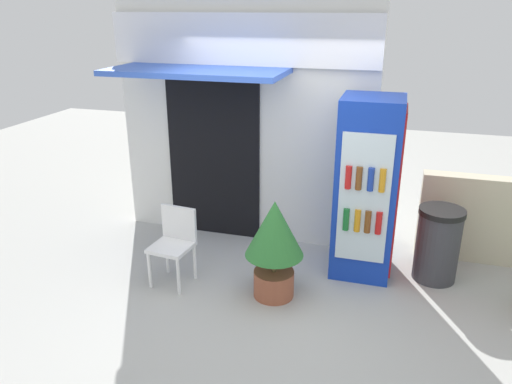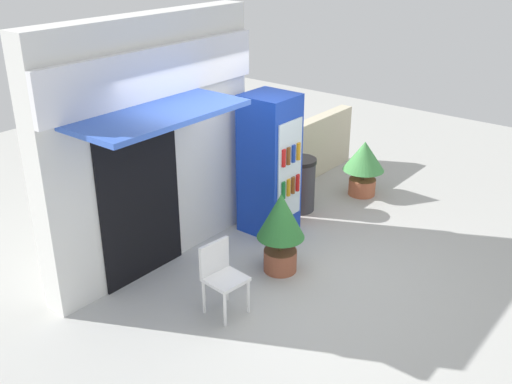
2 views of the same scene
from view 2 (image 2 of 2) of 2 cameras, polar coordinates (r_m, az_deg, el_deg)
name	(u,v)px [view 2 (image 2 of 2)]	position (r m, az deg, el deg)	size (l,w,h in m)	color
ground	(279,277)	(7.47, 2.26, -8.11)	(16.00, 16.00, 0.00)	#B2B2AD
storefront_building	(151,143)	(7.29, -9.99, 4.62)	(3.17, 1.24, 3.10)	silver
drink_cooler	(270,165)	(8.19, 1.36, 2.64)	(0.66, 0.72, 1.97)	#1438B2
plastic_chair	(221,273)	(6.63, -3.37, -7.71)	(0.45, 0.44, 0.83)	white
potted_plant_near_shop	(281,225)	(7.30, 2.39, -3.13)	(0.59, 0.59, 1.06)	#995138
potted_plant_curbside	(364,162)	(9.62, 10.28, 2.86)	(0.66, 0.66, 0.90)	#AD5B3D
trash_bin	(300,184)	(9.02, 4.21, 0.74)	(0.48, 0.48, 0.83)	#38383D
stone_boundary_wall	(307,151)	(10.11, 4.87, 3.93)	(2.51, 0.21, 1.03)	beige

